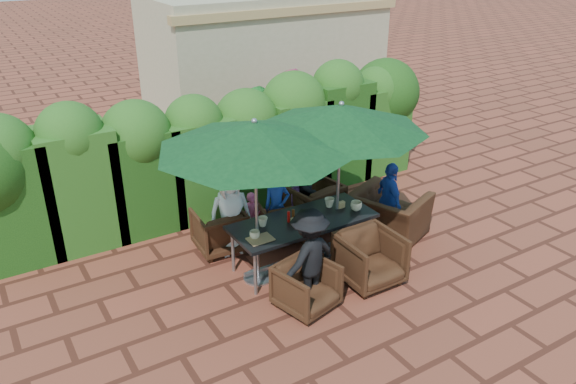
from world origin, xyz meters
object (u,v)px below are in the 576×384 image
chair_far_left (219,228)px  chair_near_left (307,285)px  chair_near_right (370,256)px  chair_end_right (389,207)px  chair_far_right (312,202)px  dining_table (303,224)px  umbrella_left (255,136)px  umbrella_right (341,118)px  chair_far_mid (280,218)px

chair_far_left → chair_near_left: (0.34, -2.01, -0.02)m
chair_near_right → chair_end_right: (1.15, 0.93, 0.09)m
chair_far_right → chair_end_right: size_ratio=0.75×
chair_far_right → dining_table: bearing=40.9°
dining_table → chair_far_right: (0.82, 0.97, -0.24)m
chair_near_right → dining_table: bearing=121.7°
dining_table → umbrella_left: 1.73m
chair_end_right → umbrella_right: bearing=67.3°
chair_far_mid → chair_near_left: size_ratio=1.04×
dining_table → chair_far_left: chair_far_left is taller
umbrella_left → chair_far_mid: size_ratio=3.51×
umbrella_left → chair_near_right: bearing=-33.8°
umbrella_left → chair_far_right: 2.59m
chair_near_left → chair_near_right: (1.12, 0.05, 0.05)m
dining_table → chair_far_right: size_ratio=2.55×
umbrella_right → chair_far_mid: (-0.55, 0.80, -1.83)m
umbrella_left → umbrella_right: same height
umbrella_right → chair_near_right: 2.03m
dining_table → umbrella_right: (0.65, 0.03, 1.54)m
chair_far_left → chair_far_right: size_ratio=0.88×
umbrella_right → chair_far_mid: 2.07m
umbrella_right → chair_near_left: size_ratio=3.46×
chair_far_left → chair_end_right: (2.61, -1.03, 0.12)m
chair_far_right → chair_near_right: chair_far_right is taller
chair_far_left → umbrella_left: bearing=100.0°
dining_table → chair_far_right: bearing=49.8°
umbrella_left → chair_near_right: umbrella_left is taller
chair_far_left → chair_near_left: chair_far_left is taller
chair_near_right → chair_far_left: bearing=127.2°
chair_end_right → chair_far_left: bearing=47.0°
chair_far_mid → chair_near_right: bearing=117.1°
chair_near_right → umbrella_right: bearing=84.9°
chair_far_right → chair_far_left: bearing=-11.2°
umbrella_right → chair_far_left: (-1.55, 1.00, -1.83)m
dining_table → chair_far_left: size_ratio=2.89×
chair_near_right → chair_end_right: size_ratio=0.73×
dining_table → umbrella_right: size_ratio=0.87×
chair_far_mid → chair_end_right: bearing=165.4°
dining_table → umbrella_left: (-0.78, -0.02, 1.54)m
umbrella_left → chair_far_left: (-0.12, 1.06, -1.83)m
umbrella_left → chair_end_right: (2.50, 0.03, -1.71)m
chair_far_mid → chair_near_left: chair_far_mid is taller
chair_far_right → umbrella_right: bearing=71.0°
dining_table → umbrella_right: umbrella_right is taller
umbrella_left → umbrella_right: (1.44, 0.05, -0.00)m
chair_far_left → chair_far_mid: (1.00, -0.20, -0.00)m
chair_far_mid → chair_far_right: 0.73m
dining_table → chair_near_right: 1.11m
dining_table → chair_near_right: bearing=-58.7°
chair_far_left → chair_far_mid: 1.02m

